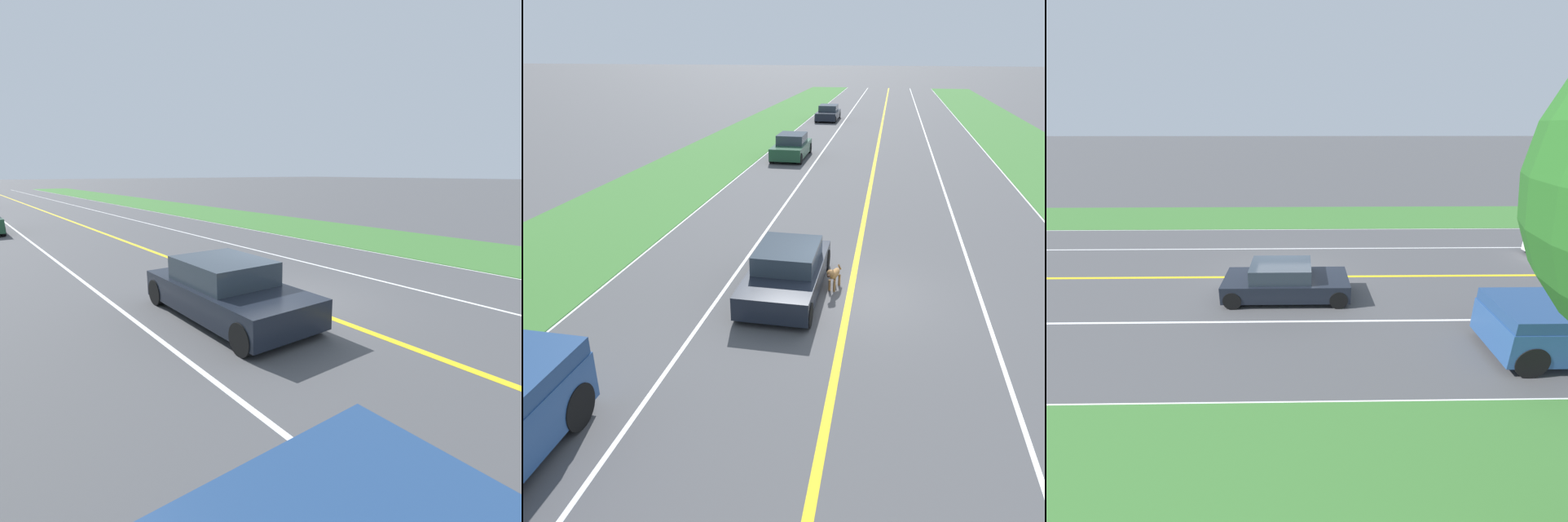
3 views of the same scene
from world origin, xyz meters
TOP-DOWN VIEW (x-y plane):
  - ground_plane at (0.00, 0.00)m, footprint 400.00×400.00m
  - centre_divider_line at (0.00, 0.00)m, footprint 0.18×160.00m
  - lane_edge_line_left at (-7.00, 0.00)m, footprint 0.14×160.00m
  - lane_dash_same_dir at (3.50, 0.00)m, footprint 0.10×160.00m
  - lane_dash_oncoming at (-3.50, 0.00)m, footprint 0.10×160.00m
  - grass_verge_left at (-10.00, 0.00)m, footprint 6.00×160.00m
  - ego_car at (1.76, 0.05)m, footprint 1.94×4.39m
  - dog at (0.50, -0.31)m, footprint 0.38×1.10m

SIDE VIEW (x-z plane):
  - ground_plane at x=0.00m, z-range 0.00..0.00m
  - centre_divider_line at x=0.00m, z-range 0.00..0.01m
  - lane_edge_line_left at x=-7.00m, z-range 0.00..0.01m
  - lane_dash_same_dir at x=3.50m, z-range 0.00..0.01m
  - lane_dash_oncoming at x=-3.50m, z-range 0.00..0.01m
  - grass_verge_left at x=-10.00m, z-range 0.00..0.03m
  - dog at x=0.50m, z-range 0.09..0.82m
  - ego_car at x=1.76m, z-range -0.04..1.25m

